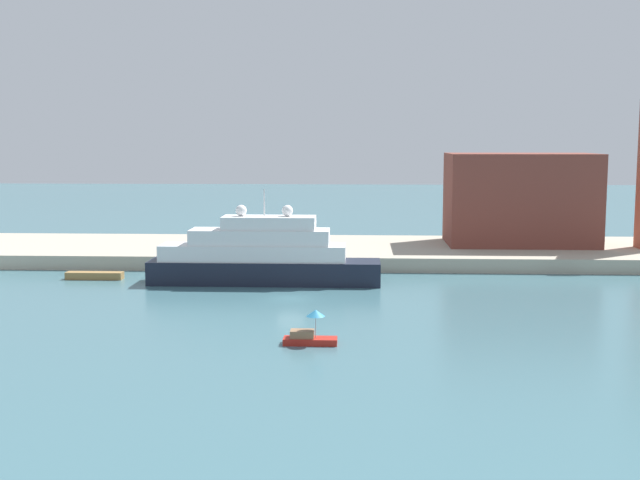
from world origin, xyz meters
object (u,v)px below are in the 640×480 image
small_motorboat (309,334)px  parked_car (212,247)px  harbor_building (520,199)px  large_yacht (261,257)px  mooring_bollard (280,253)px  work_barge (95,276)px  person_figure (246,245)px

small_motorboat → parked_car: parked_car is taller
harbor_building → parked_car: size_ratio=4.75×
large_yacht → parked_car: bearing=122.1°
small_motorboat → mooring_bollard: (-5.67, 35.27, 1.26)m
large_yacht → small_motorboat: large_yacht is taller
harbor_building → parked_car: 40.57m
large_yacht → work_barge: 19.12m
small_motorboat → parked_car: size_ratio=1.02×
small_motorboat → work_barge: 37.76m
large_yacht → harbor_building: size_ratio=1.31×
large_yacht → harbor_building: harbor_building is taller
large_yacht → harbor_building: (31.59, 21.37, 4.78)m
work_barge → harbor_building: harbor_building is taller
work_barge → person_figure: size_ratio=3.93×
work_barge → parked_car: bearing=42.5°
mooring_bollard → large_yacht: bearing=-97.0°
work_barge → parked_car: (11.36, 10.39, 1.93)m
small_motorboat → person_figure: bearing=104.9°
work_barge → mooring_bollard: mooring_bollard is taller
small_motorboat → mooring_bollard: bearing=99.1°
large_yacht → small_motorboat: bearing=-75.4°
large_yacht → mooring_bollard: size_ratio=35.81×
work_barge → harbor_building: bearing=21.4°
small_motorboat → harbor_building: (24.78, 47.42, 6.87)m
work_barge → parked_car: 15.52m
harbor_building → person_figure: (-35.08, -8.81, -5.22)m
parked_car → mooring_bollard: size_ratio=5.76×
work_barge → harbor_building: (50.47, 19.76, 7.27)m
large_yacht → parked_car: large_yacht is taller
work_barge → mooring_bollard: size_ratio=9.06×
mooring_bollard → person_figure: bearing=144.2°
work_barge → person_figure: person_figure is taller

